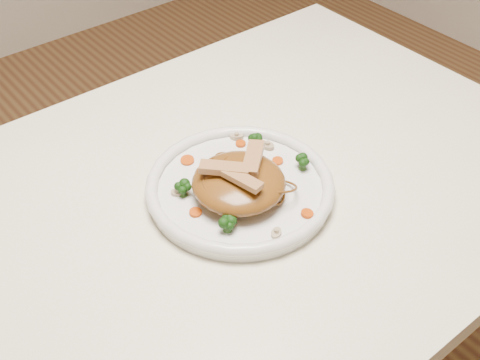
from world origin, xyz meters
TOP-DOWN VIEW (x-y plane):
  - table at (0.00, 0.00)m, footprint 1.20×0.80m
  - plate at (0.02, -0.02)m, footprint 0.34×0.34m
  - noodle_mound at (0.01, -0.03)m, footprint 0.18×0.18m
  - chicken_a at (0.04, -0.03)m, footprint 0.07×0.07m
  - chicken_b at (-0.01, -0.02)m, footprint 0.07×0.07m
  - chicken_c at (-0.00, -0.06)m, footprint 0.04×0.07m
  - broccoli_0 at (0.11, 0.05)m, footprint 0.03×0.03m
  - broccoli_1 at (-0.06, 0.02)m, footprint 0.03×0.03m
  - broccoli_2 at (-0.05, -0.08)m, footprint 0.03×0.03m
  - broccoli_3 at (0.13, -0.05)m, footprint 0.03×0.03m
  - carrot_0 at (0.09, 0.06)m, footprint 0.02×0.02m
  - carrot_1 at (-0.07, -0.02)m, footprint 0.02×0.02m
  - carrot_2 at (0.11, -0.01)m, footprint 0.02×0.02m
  - carrot_3 at (-0.01, 0.09)m, footprint 0.03×0.03m
  - carrot_4 at (0.06, -0.13)m, footprint 0.02×0.02m
  - mushroom_0 at (-0.00, -0.13)m, footprint 0.03×0.03m
  - mushroom_1 at (0.12, 0.03)m, footprint 0.03×0.03m
  - mushroom_2 at (-0.06, 0.03)m, footprint 0.03×0.03m
  - mushroom_3 at (0.10, 0.08)m, footprint 0.03×0.03m

SIDE VIEW (x-z plane):
  - table at x=0.00m, z-range 0.28..1.03m
  - plate at x=0.02m, z-range 0.75..0.77m
  - carrot_0 at x=0.09m, z-range 0.77..0.77m
  - carrot_1 at x=-0.07m, z-range 0.77..0.77m
  - carrot_2 at x=0.11m, z-range 0.77..0.77m
  - carrot_3 at x=-0.01m, z-range 0.77..0.77m
  - carrot_4 at x=0.06m, z-range 0.77..0.77m
  - mushroom_0 at x=0.00m, z-range 0.77..0.77m
  - mushroom_1 at x=0.12m, z-range 0.77..0.77m
  - mushroom_2 at x=-0.06m, z-range 0.77..0.77m
  - mushroom_3 at x=0.10m, z-range 0.77..0.77m
  - broccoli_0 at x=0.11m, z-range 0.77..0.79m
  - broccoli_1 at x=-0.06m, z-range 0.77..0.79m
  - broccoli_2 at x=-0.05m, z-range 0.77..0.80m
  - broccoli_3 at x=0.13m, z-range 0.77..0.80m
  - noodle_mound at x=0.01m, z-range 0.77..0.82m
  - chicken_c at x=0.00m, z-range 0.82..0.83m
  - chicken_b at x=-0.01m, z-range 0.82..0.83m
  - chicken_a at x=0.04m, z-range 0.82..0.83m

